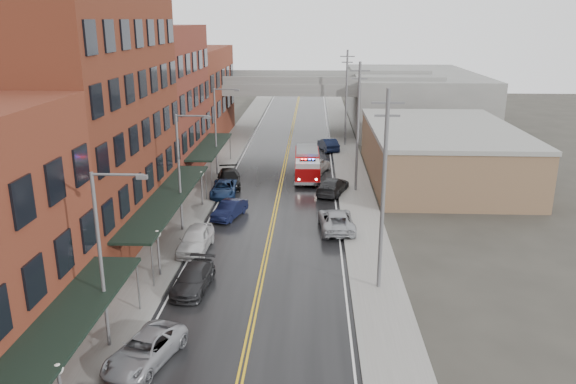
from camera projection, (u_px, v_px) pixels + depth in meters
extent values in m
cube|color=black|center=(276.00, 207.00, 48.51)|extent=(11.00, 160.00, 0.02)
cube|color=slate|center=(192.00, 205.00, 48.82)|extent=(3.00, 160.00, 0.15)
cube|color=slate|center=(361.00, 208.00, 48.17)|extent=(3.00, 160.00, 0.15)
cube|color=gray|center=(211.00, 205.00, 48.74)|extent=(0.30, 160.00, 0.15)
cube|color=gray|center=(341.00, 207.00, 48.25)|extent=(0.30, 160.00, 0.15)
cube|color=#582517|center=(82.00, 116.00, 39.77)|extent=(9.00, 20.00, 18.00)
cube|color=maroon|center=(152.00, 102.00, 56.91)|extent=(9.00, 15.00, 15.00)
cube|color=brown|center=(189.00, 95.00, 74.06)|extent=(9.00, 20.00, 12.00)
cube|color=brown|center=(440.00, 154.00, 56.62)|extent=(14.00, 22.00, 5.00)
cube|color=slate|center=(412.00, 99.00, 84.72)|extent=(18.00, 30.00, 8.00)
cube|color=black|center=(53.00, 337.00, 23.14)|extent=(2.60, 16.00, 0.18)
cylinder|color=slate|center=(138.00, 287.00, 30.79)|extent=(0.10, 0.10, 3.00)
cube|color=black|center=(168.00, 198.00, 41.28)|extent=(2.60, 18.00, 0.18)
cylinder|color=slate|center=(152.00, 266.00, 33.46)|extent=(0.10, 0.10, 3.00)
cylinder|color=slate|center=(206.00, 184.00, 49.88)|extent=(0.10, 0.10, 3.00)
cube|color=black|center=(210.00, 146.00, 57.98)|extent=(2.60, 13.00, 0.18)
cylinder|color=slate|center=(211.00, 176.00, 52.55)|extent=(0.10, 0.10, 3.00)
cylinder|color=slate|center=(230.00, 148.00, 64.20)|extent=(0.10, 0.10, 3.00)
sphere|color=silver|center=(58.00, 369.00, 21.22)|extent=(0.44, 0.44, 0.44)
cylinder|color=#59595B|center=(159.00, 256.00, 35.02)|extent=(0.14, 0.14, 2.80)
sphere|color=silver|center=(157.00, 234.00, 34.58)|extent=(0.44, 0.44, 0.44)
cylinder|color=#59595B|center=(202.00, 191.00, 48.39)|extent=(0.14, 0.14, 2.80)
sphere|color=silver|center=(201.00, 174.00, 47.94)|extent=(0.44, 0.44, 0.44)
cylinder|color=#59595B|center=(101.00, 264.00, 26.49)|extent=(0.18, 0.18, 9.00)
cylinder|color=#59595B|center=(118.00, 175.00, 25.14)|extent=(2.40, 0.12, 0.12)
cube|color=#59595B|center=(142.00, 177.00, 25.12)|extent=(0.50, 0.22, 0.18)
cylinder|color=#59595B|center=(179.00, 174.00, 41.76)|extent=(0.18, 0.18, 9.00)
cylinder|color=#59595B|center=(192.00, 116.00, 40.41)|extent=(2.40, 0.12, 0.12)
cube|color=#59595B|center=(207.00, 117.00, 40.39)|extent=(0.50, 0.22, 0.18)
cylinder|color=#59595B|center=(216.00, 133.00, 57.03)|extent=(0.18, 0.18, 9.00)
cylinder|color=#59595B|center=(226.00, 89.00, 55.68)|extent=(2.40, 0.12, 0.12)
cube|color=#59595B|center=(237.00, 90.00, 55.66)|extent=(0.50, 0.22, 0.18)
cylinder|color=#59595B|center=(383.00, 194.00, 32.11)|extent=(0.24, 0.24, 12.00)
cube|color=#59595B|center=(388.00, 103.00, 30.58)|extent=(1.80, 0.12, 0.12)
cube|color=#59595B|center=(387.00, 116.00, 30.78)|extent=(1.40, 0.12, 0.12)
cylinder|color=#59595B|center=(358.00, 129.00, 51.20)|extent=(0.24, 0.24, 12.00)
cube|color=#59595B|center=(360.00, 71.00, 49.67)|extent=(1.80, 0.12, 0.12)
cube|color=#59595B|center=(360.00, 79.00, 49.87)|extent=(1.40, 0.12, 0.12)
cylinder|color=#59595B|center=(346.00, 99.00, 70.29)|extent=(0.24, 0.24, 12.00)
cube|color=#59595B|center=(347.00, 56.00, 68.76)|extent=(1.80, 0.12, 0.12)
cube|color=#59595B|center=(347.00, 62.00, 68.96)|extent=(1.40, 0.12, 0.12)
cube|color=slate|center=(291.00, 86.00, 77.07)|extent=(40.00, 10.00, 1.50)
cube|color=slate|center=(213.00, 113.00, 78.66)|extent=(1.60, 8.00, 6.00)
cube|color=slate|center=(370.00, 114.00, 77.69)|extent=(1.60, 8.00, 6.00)
cube|color=#A70709|center=(307.00, 161.00, 58.18)|extent=(2.57, 5.39, 2.04)
cube|color=#A70709|center=(307.00, 173.00, 54.65)|extent=(2.49, 2.58, 1.45)
cube|color=silver|center=(308.00, 163.00, 54.37)|extent=(2.36, 2.39, 0.48)
cube|color=black|center=(307.00, 170.00, 54.75)|extent=(2.48, 1.62, 0.78)
cube|color=slate|center=(307.00, 150.00, 57.84)|extent=(2.31, 5.00, 0.29)
cube|color=black|center=(308.00, 160.00, 54.27)|extent=(1.56, 0.31, 0.14)
sphere|color=#FF0C0C|center=(302.00, 159.00, 54.26)|extent=(0.19, 0.19, 0.19)
sphere|color=#1933FF|center=(313.00, 160.00, 54.24)|extent=(0.19, 0.19, 0.19)
cylinder|color=black|center=(296.00, 180.00, 54.79)|extent=(0.98, 0.37, 0.97)
cylinder|color=black|center=(318.00, 181.00, 54.75)|extent=(0.98, 0.37, 0.97)
cylinder|color=black|center=(297.00, 171.00, 58.04)|extent=(0.98, 0.37, 0.97)
cylinder|color=black|center=(317.00, 172.00, 58.00)|extent=(0.98, 0.37, 0.97)
cylinder|color=black|center=(297.00, 166.00, 60.35)|extent=(0.98, 0.37, 0.97)
cylinder|color=black|center=(317.00, 166.00, 60.31)|extent=(0.98, 0.37, 0.97)
imported|color=gray|center=(145.00, 350.00, 26.36)|extent=(3.55, 5.31, 1.35)
imported|color=black|center=(193.00, 279.00, 33.63)|extent=(2.26, 4.80, 1.35)
imported|color=silver|center=(196.00, 239.00, 39.25)|extent=(2.14, 4.96, 1.67)
imported|color=black|center=(230.00, 209.00, 45.80)|extent=(2.69, 4.48, 1.39)
imported|color=#13264A|center=(224.00, 188.00, 51.54)|extent=(2.48, 4.99, 1.36)
imported|color=black|center=(229.00, 178.00, 54.44)|extent=(3.01, 5.65, 1.56)
imported|color=#989B9F|center=(336.00, 220.00, 43.13)|extent=(2.89, 5.67, 1.53)
imported|color=#272729|center=(333.00, 186.00, 52.08)|extent=(3.59, 5.65, 1.53)
imported|color=silver|center=(317.00, 165.00, 59.39)|extent=(3.30, 4.96, 1.57)
imported|color=black|center=(328.00, 144.00, 69.26)|extent=(2.76, 5.00, 1.56)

